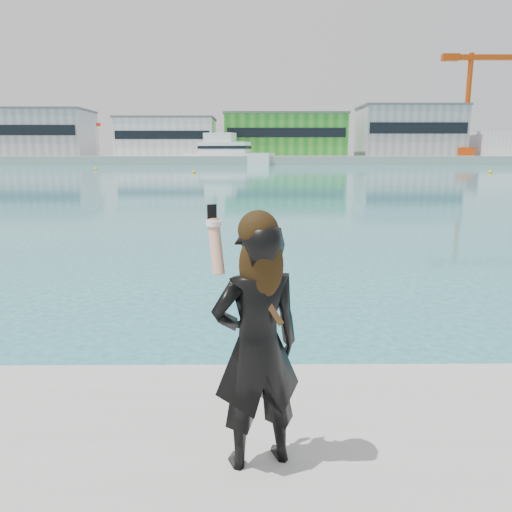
{
  "coord_description": "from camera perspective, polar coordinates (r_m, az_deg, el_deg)",
  "views": [
    {
      "loc": [
        -0.42,
        -3.32,
        2.72
      ],
      "look_at": [
        -0.39,
        0.23,
        1.99
      ],
      "focal_mm": 35.0,
      "sensor_mm": 36.0,
      "label": 1
    }
  ],
  "objects": [
    {
      "name": "ancillary_shed",
      "position": [
        143.61,
        25.81,
        11.48
      ],
      "size": [
        12.0,
        10.0,
        6.0
      ],
      "primitive_type": "cube",
      "color": "silver",
      "rests_on": "far_quay"
    },
    {
      "name": "buoy_near",
      "position": [
        76.27,
        25.18,
        8.57
      ],
      "size": [
        0.5,
        0.5,
        0.5
      ],
      "primitive_type": "sphere",
      "color": "yellow",
      "rests_on": "ground"
    },
    {
      "name": "far_quay",
      "position": [
        133.33,
        -0.33,
        10.97
      ],
      "size": [
        320.0,
        40.0,
        2.0
      ],
      "primitive_type": "cube",
      "color": "#9E9E99",
      "rests_on": "ground"
    },
    {
      "name": "buoy_extra",
      "position": [
        69.57,
        -7.1,
        9.38
      ],
      "size": [
        0.5,
        0.5,
        0.5
      ],
      "primitive_type": "sphere",
      "color": "yellow",
      "rests_on": "ground"
    },
    {
      "name": "buoy_far",
      "position": [
        85.56,
        -17.84,
        9.33
      ],
      "size": [
        0.5,
        0.5,
        0.5
      ],
      "primitive_type": "sphere",
      "color": "yellow",
      "rests_on": "ground"
    },
    {
      "name": "warehouse_white",
      "position": [
        133.12,
        -10.11,
        13.27
      ],
      "size": [
        24.48,
        15.35,
        9.5
      ],
      "color": "silver",
      "rests_on": "far_quay"
    },
    {
      "name": "woman",
      "position": [
        3.05,
        0.11,
        -9.48
      ],
      "size": [
        0.65,
        0.53,
        1.63
      ],
      "rotation": [
        0.0,
        0.0,
        3.47
      ],
      "color": "black",
      "rests_on": "near_quay"
    },
    {
      "name": "dock_crane",
      "position": [
        136.87,
        23.52,
        15.95
      ],
      "size": [
        23.0,
        4.0,
        24.0
      ],
      "color": "#CA3E0B",
      "rests_on": "far_quay"
    },
    {
      "name": "motor_yacht",
      "position": [
        117.81,
        -3.35,
        11.66
      ],
      "size": [
        21.07,
        11.18,
        9.48
      ],
      "rotation": [
        0.0,
        0.0,
        -0.29
      ],
      "color": "white",
      "rests_on": "ground"
    },
    {
      "name": "flagpole_right",
      "position": [
        126.4,
        10.02,
        13.27
      ],
      "size": [
        1.28,
        0.16,
        8.0
      ],
      "color": "silver",
      "rests_on": "far_quay"
    },
    {
      "name": "flagpole_left",
      "position": [
        129.9,
        -17.74,
        12.85
      ],
      "size": [
        1.28,
        0.16,
        8.0
      ],
      "color": "silver",
      "rests_on": "far_quay"
    },
    {
      "name": "warehouse_grey_right",
      "position": [
        137.49,
        17.08,
        13.52
      ],
      "size": [
        25.5,
        15.35,
        12.5
      ],
      "color": "gray",
      "rests_on": "far_quay"
    },
    {
      "name": "warehouse_grey_left",
      "position": [
        142.28,
        -23.68,
        12.78
      ],
      "size": [
        26.52,
        16.36,
        11.5
      ],
      "color": "gray",
      "rests_on": "far_quay"
    },
    {
      "name": "warehouse_green",
      "position": [
        131.65,
        3.25,
        13.67
      ],
      "size": [
        30.6,
        16.36,
        10.5
      ],
      "color": "#228A24",
      "rests_on": "far_quay"
    }
  ]
}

